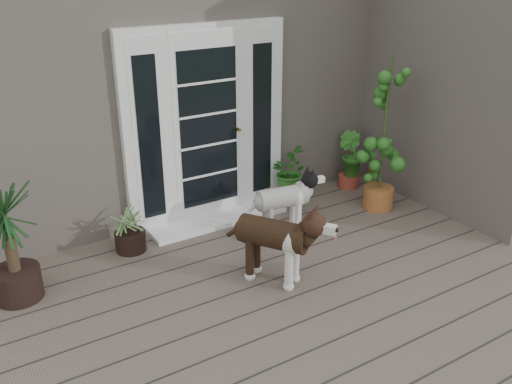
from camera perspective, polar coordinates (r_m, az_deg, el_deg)
deck at (r=4.99m, az=9.38°, el=-11.84°), size 6.20×4.60×0.12m
house_main at (r=7.88m, az=-10.85°, el=13.12°), size 7.40×4.00×3.10m
house_wing at (r=7.14m, az=22.47°, el=10.71°), size 1.60×2.40×3.10m
door_unit at (r=6.05m, az=-5.09°, el=6.85°), size 1.90×0.14×2.15m
door_step at (r=6.27m, az=-3.91°, el=-2.82°), size 1.60×0.40×0.05m
brindle_dog at (r=5.03m, az=1.78°, el=-5.66°), size 0.77×0.91×0.71m
white_dog at (r=5.90m, az=2.73°, el=-1.56°), size 0.77×0.42×0.61m
spider_plant at (r=5.71m, az=-12.95°, el=-3.40°), size 0.59×0.59×0.55m
yucca at (r=5.12m, az=-24.10°, el=-4.67°), size 0.88×0.88×1.13m
herb_a at (r=6.61m, az=3.28°, el=1.24°), size 0.63×0.63×0.60m
herb_b at (r=7.19m, az=9.62°, el=2.49°), size 0.43×0.43×0.52m
herb_c at (r=7.51m, az=12.64°, el=3.55°), size 0.55×0.55×0.62m
sapling at (r=6.43m, az=13.10°, el=5.97°), size 0.55×0.55×1.86m
clog_left at (r=5.91m, az=-0.32°, el=-4.29°), size 0.14×0.30×0.09m
clog_right at (r=6.57m, az=4.13°, el=-1.37°), size 0.23×0.30×0.08m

